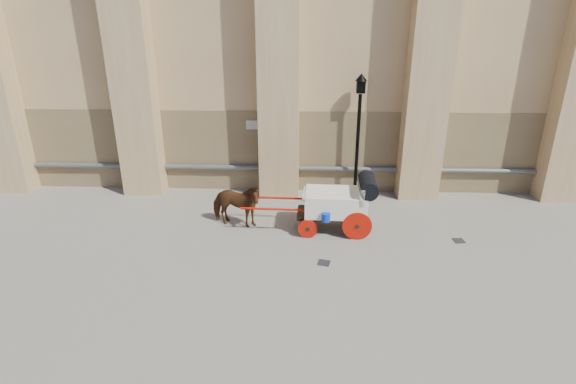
{
  "coord_description": "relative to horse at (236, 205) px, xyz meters",
  "views": [
    {
      "loc": [
        -0.03,
        -11.84,
        6.27
      ],
      "look_at": [
        -0.56,
        0.76,
        1.21
      ],
      "focal_mm": 28.0,
      "sensor_mm": 36.0,
      "label": 1
    }
  ],
  "objects": [
    {
      "name": "ground",
      "position": [
        2.18,
        -0.81,
        -0.73
      ],
      "size": [
        90.0,
        90.0,
        0.0
      ],
      "primitive_type": "plane",
      "color": "slate",
      "rests_on": "ground"
    },
    {
      "name": "street_lamp",
      "position": [
        3.95,
        2.75,
        1.62
      ],
      "size": [
        0.41,
        0.41,
        4.38
      ],
      "color": "black",
      "rests_on": "ground"
    },
    {
      "name": "horse",
      "position": [
        0.0,
        0.0,
        0.0
      ],
      "size": [
        1.86,
        1.17,
        1.45
      ],
      "primitive_type": "imported",
      "rotation": [
        0.0,
        0.0,
        1.33
      ],
      "color": "brown",
      "rests_on": "ground"
    },
    {
      "name": "drain_grate_far",
      "position": [
        6.69,
        -0.71,
        -0.72
      ],
      "size": [
        0.36,
        0.36,
        0.01
      ],
      "primitive_type": "cube",
      "rotation": [
        0.0,
        0.0,
        0.12
      ],
      "color": "black",
      "rests_on": "ground"
    },
    {
      "name": "carriage",
      "position": [
        3.2,
        -0.13,
        0.23
      ],
      "size": [
        4.08,
        1.46,
        1.77
      ],
      "rotation": [
        0.0,
        0.0,
        -0.03
      ],
      "color": "black",
      "rests_on": "ground"
    },
    {
      "name": "drain_grate_near",
      "position": [
        2.67,
        -2.14,
        -0.72
      ],
      "size": [
        0.38,
        0.38,
        0.01
      ],
      "primitive_type": "cube",
      "rotation": [
        0.0,
        0.0,
        -0.23
      ],
      "color": "black",
      "rests_on": "ground"
    }
  ]
}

